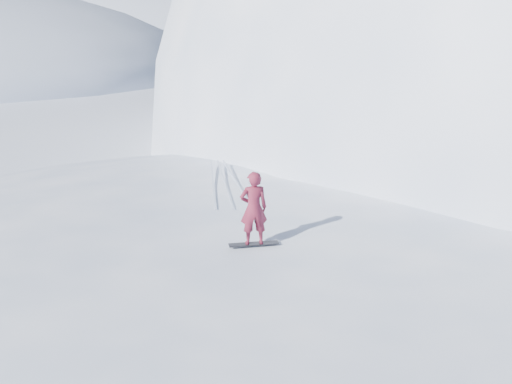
# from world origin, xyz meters

# --- Properties ---
(ground) EXTENTS (400.00, 400.00, 0.00)m
(ground) POSITION_xyz_m (0.00, 0.00, 0.00)
(ground) COLOR white
(ground) RESTS_ON ground
(near_ridge) EXTENTS (36.00, 28.00, 4.80)m
(near_ridge) POSITION_xyz_m (1.00, 3.00, 0.00)
(near_ridge) COLOR white
(near_ridge) RESTS_ON ground
(peak_shoulder) EXTENTS (28.00, 24.00, 18.00)m
(peak_shoulder) POSITION_xyz_m (10.00, 20.00, 0.00)
(peak_shoulder) COLOR white
(peak_shoulder) RESTS_ON ground
(far_ridge_c) EXTENTS (140.00, 90.00, 36.00)m
(far_ridge_c) POSITION_xyz_m (-40.00, 110.00, 0.00)
(far_ridge_c) COLOR white
(far_ridge_c) RESTS_ON ground
(wind_bumps) EXTENTS (16.00, 14.40, 1.00)m
(wind_bumps) POSITION_xyz_m (-0.56, 2.12, 0.00)
(wind_bumps) COLOR white
(wind_bumps) RESTS_ON ground
(snowboard) EXTENTS (1.32, 0.54, 0.02)m
(snowboard) POSITION_xyz_m (0.33, -0.01, 2.41)
(snowboard) COLOR black
(snowboard) RESTS_ON near_ridge
(snowboarder) EXTENTS (0.79, 0.61, 1.93)m
(snowboarder) POSITION_xyz_m (0.33, -0.01, 3.39)
(snowboarder) COLOR maroon
(snowboarder) RESTS_ON snowboard
(board_tracks) EXTENTS (2.15, 5.93, 0.04)m
(board_tracks) POSITION_xyz_m (-1.06, 5.57, 2.42)
(board_tracks) COLOR silver
(board_tracks) RESTS_ON ground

